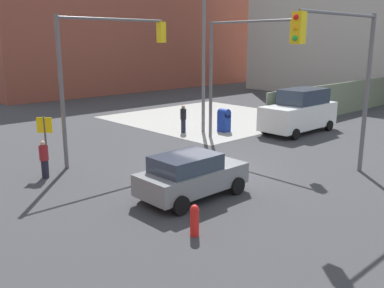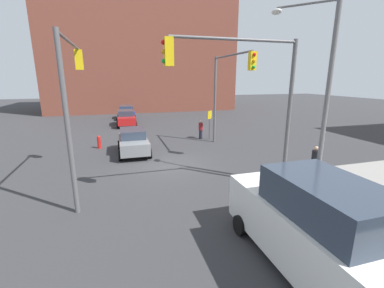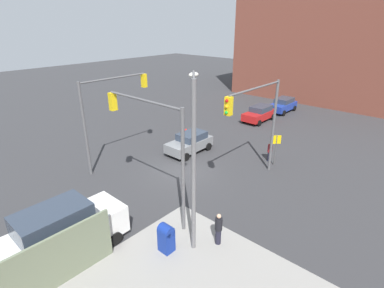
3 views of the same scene
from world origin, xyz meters
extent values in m
plane|color=#333335|center=(0.00, 0.00, 0.00)|extent=(120.00, 120.00, 0.00)
cube|color=brown|center=(-32.00, 1.61, 8.43)|extent=(16.00, 28.00, 16.86)
cylinder|color=#59595B|center=(-4.50, 4.50, 3.25)|extent=(0.18, 0.18, 6.50)
cylinder|color=#59595B|center=(-1.77, 4.50, 6.38)|extent=(5.47, 0.12, 0.12)
cube|color=yellow|center=(0.97, 4.50, 5.85)|extent=(0.32, 0.36, 1.00)
sphere|color=red|center=(1.15, 4.50, 6.17)|extent=(0.18, 0.18, 0.18)
sphere|color=orange|center=(1.15, 4.50, 5.85)|extent=(0.18, 0.18, 0.18)
sphere|color=green|center=(1.15, 4.50, 5.53)|extent=(0.18, 0.18, 0.18)
cylinder|color=#59595B|center=(4.50, -4.50, 3.25)|extent=(0.18, 0.18, 6.50)
cylinder|color=#59595B|center=(1.88, -4.50, 6.38)|extent=(5.24, 0.12, 0.12)
cube|color=yellow|center=(-0.74, -4.50, 5.85)|extent=(0.32, 0.36, 1.00)
sphere|color=red|center=(-0.92, -4.50, 6.17)|extent=(0.18, 0.18, 0.18)
sphere|color=orange|center=(-0.92, -4.50, 5.85)|extent=(0.18, 0.18, 0.18)
sphere|color=green|center=(-0.92, -4.50, 5.53)|extent=(0.18, 0.18, 0.18)
cylinder|color=#59595B|center=(4.50, 4.50, 3.25)|extent=(0.18, 0.18, 6.50)
cylinder|color=#59595B|center=(4.50, 1.82, 6.38)|extent=(0.12, 5.37, 0.12)
cube|color=yellow|center=(4.50, -0.87, 5.85)|extent=(0.36, 0.32, 1.00)
sphere|color=red|center=(4.50, -1.05, 6.17)|extent=(0.18, 0.18, 0.18)
sphere|color=orange|center=(4.50, -1.05, 5.85)|extent=(0.18, 0.18, 0.18)
sphere|color=green|center=(4.50, -1.05, 5.53)|extent=(0.18, 0.18, 0.18)
cylinder|color=slate|center=(5.20, 5.80, 4.00)|extent=(0.20, 0.20, 8.00)
cylinder|color=slate|center=(4.31, 5.00, 7.90)|extent=(1.85, 1.68, 0.10)
ellipsoid|color=silver|center=(3.41, 4.20, 7.75)|extent=(0.56, 0.36, 0.24)
cylinder|color=#4C4C4C|center=(-5.40, 4.43, 1.20)|extent=(0.08, 0.08, 2.40)
cube|color=yellow|center=(-5.40, 4.43, 2.05)|extent=(0.48, 0.48, 0.64)
cube|color=navy|center=(6.20, 5.00, 0.57)|extent=(0.56, 0.64, 1.15)
cylinder|color=navy|center=(6.20, 5.00, 1.15)|extent=(0.56, 0.64, 0.56)
cylinder|color=red|center=(-5.00, -4.20, 0.40)|extent=(0.26, 0.26, 0.80)
sphere|color=red|center=(-5.00, -4.20, 0.82)|extent=(0.24, 0.24, 0.24)
cube|color=#1E389E|center=(-19.00, -1.68, 0.70)|extent=(4.11, 1.80, 0.75)
cube|color=#2D3847|center=(-19.33, -1.68, 1.35)|extent=(2.30, 1.58, 0.55)
cylinder|color=black|center=(-17.60, -0.78, 0.32)|extent=(0.64, 0.22, 0.64)
cylinder|color=black|center=(-17.60, -2.58, 0.32)|extent=(0.64, 0.22, 0.64)
cylinder|color=black|center=(-20.40, -0.78, 0.32)|extent=(0.64, 0.22, 0.64)
cylinder|color=black|center=(-20.40, -2.58, 0.32)|extent=(0.64, 0.22, 0.64)
cube|color=#B21919|center=(-14.02, -1.92, 0.70)|extent=(4.24, 1.80, 0.75)
cube|color=#2D3847|center=(-14.36, -1.92, 1.35)|extent=(2.37, 1.58, 0.55)
cylinder|color=black|center=(-12.58, -1.02, 0.32)|extent=(0.64, 0.22, 0.64)
cylinder|color=black|center=(-12.58, -2.82, 0.32)|extent=(0.64, 0.22, 0.64)
cylinder|color=black|center=(-15.46, -1.02, 0.32)|extent=(0.64, 0.22, 0.64)
cylinder|color=black|center=(-15.46, -2.82, 0.32)|extent=(0.64, 0.22, 0.64)
cube|color=slate|center=(-2.92, -1.90, 0.70)|extent=(4.04, 1.80, 0.75)
cube|color=#2D3847|center=(-3.24, -1.90, 1.35)|extent=(2.26, 1.58, 0.55)
cylinder|color=black|center=(-1.54, -1.00, 0.32)|extent=(0.64, 0.22, 0.64)
cylinder|color=black|center=(-1.54, -2.80, 0.32)|extent=(0.64, 0.22, 0.64)
cylinder|color=black|center=(-4.29, -1.00, 0.32)|extent=(0.64, 0.22, 0.64)
cylinder|color=black|center=(-4.29, -2.80, 0.32)|extent=(0.64, 0.22, 0.64)
cube|color=white|center=(9.35, 1.80, 1.02)|extent=(5.40, 2.10, 1.40)
cube|color=#2D3847|center=(9.79, 1.80, 2.17)|extent=(3.02, 1.85, 0.90)
cylinder|color=black|center=(7.52, 0.75, 0.32)|extent=(0.64, 0.22, 0.64)
cylinder|color=black|center=(7.52, 2.85, 0.32)|extent=(0.64, 0.22, 0.64)
cylinder|color=maroon|center=(-5.80, 3.80, 1.05)|extent=(0.36, 0.36, 0.60)
sphere|color=tan|center=(-5.80, 3.80, 1.45)|extent=(0.20, 0.20, 0.20)
cylinder|color=#1E1E2D|center=(-5.80, 3.80, 0.38)|extent=(0.28, 0.28, 0.75)
cylinder|color=black|center=(4.20, 6.50, 1.14)|extent=(0.36, 0.36, 0.65)
sphere|color=tan|center=(4.20, 6.50, 1.58)|extent=(0.22, 0.22, 0.22)
cylinder|color=#1E1E2D|center=(4.20, 6.50, 0.41)|extent=(0.28, 0.28, 0.82)
camera|label=1|loc=(-12.80, -12.42, 5.47)|focal=40.00mm
camera|label=2|loc=(14.16, -2.82, 4.91)|focal=24.00mm
camera|label=3|loc=(13.68, 13.32, 10.01)|focal=28.00mm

